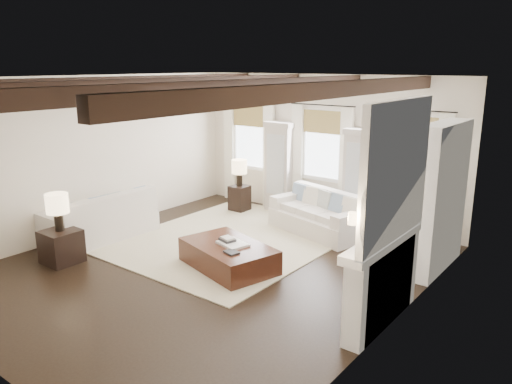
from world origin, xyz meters
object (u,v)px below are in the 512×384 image
Objects in this scene: ottoman at (228,256)px; side_table_back at (240,198)px; sofa_left at (102,221)px; side_table_front at (61,246)px; sofa_back at (319,216)px.

ottoman is 2.71× the size of side_table_back.
side_table_back is at bearing 74.56° from sofa_left.
side_table_front is 0.97× the size of side_table_back.
sofa_back is 2.61m from ottoman.
sofa_back is at bearing 99.34° from ottoman.
sofa_left reaches higher than sofa_back.
side_table_back is at bearing 174.84° from sofa_back.
sofa_back is 1.35× the size of ottoman.
side_table_back reaches higher than side_table_front.
side_table_back is (0.89, 3.22, -0.08)m from sofa_left.
sofa_left is 3.34m from side_table_back.
side_table_back is (-2.06, 2.80, 0.09)m from ottoman.
side_table_front is (0.45, -1.18, -0.09)m from sofa_left.
sofa_left is at bearing -105.44° from side_table_back.
ottoman is (2.95, 0.42, -0.17)m from sofa_left.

